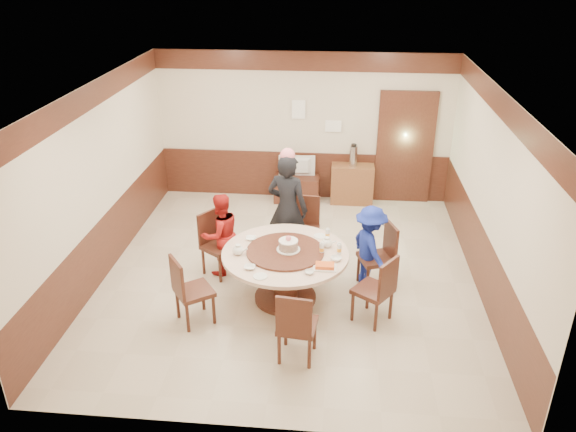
# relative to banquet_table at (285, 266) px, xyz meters

# --- Properties ---
(room) EXTENTS (6.00, 6.04, 2.84)m
(room) POSITION_rel_banquet_table_xyz_m (0.01, 0.66, 0.55)
(room) COLOR beige
(room) RESTS_ON ground
(banquet_table) EXTENTS (1.72, 1.72, 0.78)m
(banquet_table) POSITION_rel_banquet_table_xyz_m (0.00, 0.00, 0.00)
(banquet_table) COLOR #452015
(banquet_table) RESTS_ON ground
(chair_0) EXTENTS (0.57, 0.56, 0.97)m
(chair_0) POSITION_rel_banquet_table_xyz_m (1.27, 0.47, -0.23)
(chair_0) COLOR #452015
(chair_0) RESTS_ON ground
(chair_1) EXTENTS (0.48, 0.49, 0.97)m
(chair_1) POSITION_rel_banquet_table_xyz_m (0.18, 1.24, -0.23)
(chair_1) COLOR #452015
(chair_1) RESTS_ON ground
(chair_2) EXTENTS (0.62, 0.61, 0.97)m
(chair_2) POSITION_rel_banquet_table_xyz_m (-1.06, 0.61, -0.23)
(chair_2) COLOR #452015
(chair_2) RESTS_ON ground
(chair_3) EXTENTS (0.62, 0.61, 0.97)m
(chair_3) POSITION_rel_banquet_table_xyz_m (-1.14, -0.62, -0.23)
(chair_3) COLOR #452015
(chair_3) RESTS_ON ground
(chair_4) EXTENTS (0.49, 0.50, 0.97)m
(chair_4) POSITION_rel_banquet_table_xyz_m (0.26, -1.23, -0.23)
(chair_4) COLOR #452015
(chair_4) RESTS_ON ground
(chair_5) EXTENTS (0.62, 0.61, 0.97)m
(chair_5) POSITION_rel_banquet_table_xyz_m (1.20, -0.38, -0.23)
(chair_5) COLOR #452015
(chair_5) RESTS_ON ground
(person_standing) EXTENTS (0.74, 0.59, 1.75)m
(person_standing) POSITION_rel_banquet_table_xyz_m (-0.07, 1.11, 0.34)
(person_standing) COLOR black
(person_standing) RESTS_ON ground
(person_red) EXTENTS (0.78, 0.77, 1.27)m
(person_red) POSITION_rel_banquet_table_xyz_m (-1.02, 0.64, 0.10)
(person_red) COLOR #AB1916
(person_red) RESTS_ON ground
(person_blue) EXTENTS (0.77, 0.93, 1.25)m
(person_blue) POSITION_rel_banquet_table_xyz_m (1.16, 0.47, 0.09)
(person_blue) COLOR navy
(person_blue) RESTS_ON ground
(birthday_cake) EXTENTS (0.32, 0.32, 0.21)m
(birthday_cake) POSITION_rel_banquet_table_xyz_m (0.04, 0.02, 0.32)
(birthday_cake) COLOR white
(birthday_cake) RESTS_ON banquet_table
(teapot_left) EXTENTS (0.17, 0.15, 0.13)m
(teapot_left) POSITION_rel_banquet_table_xyz_m (-0.62, -0.11, 0.28)
(teapot_left) COLOR white
(teapot_left) RESTS_ON banquet_table
(teapot_right) EXTENTS (0.17, 0.15, 0.13)m
(teapot_right) POSITION_rel_banquet_table_xyz_m (0.55, 0.21, 0.28)
(teapot_right) COLOR white
(teapot_right) RESTS_ON banquet_table
(bowl_0) EXTENTS (0.15, 0.15, 0.04)m
(bowl_0) POSITION_rel_banquet_table_xyz_m (-0.52, 0.32, 0.23)
(bowl_0) COLOR white
(bowl_0) RESTS_ON banquet_table
(bowl_1) EXTENTS (0.12, 0.12, 0.04)m
(bowl_1) POSITION_rel_banquet_table_xyz_m (0.35, -0.52, 0.24)
(bowl_1) COLOR white
(bowl_1) RESTS_ON banquet_table
(bowl_2) EXTENTS (0.14, 0.14, 0.04)m
(bowl_2) POSITION_rel_banquet_table_xyz_m (-0.41, -0.47, 0.23)
(bowl_2) COLOR white
(bowl_2) RESTS_ON banquet_table
(bowl_3) EXTENTS (0.15, 0.15, 0.05)m
(bowl_3) POSITION_rel_banquet_table_xyz_m (0.69, -0.15, 0.24)
(bowl_3) COLOR white
(bowl_3) RESTS_ON banquet_table
(saucer_near) EXTENTS (0.18, 0.18, 0.01)m
(saucer_near) POSITION_rel_banquet_table_xyz_m (-0.25, -0.65, 0.22)
(saucer_near) COLOR white
(saucer_near) RESTS_ON banquet_table
(saucer_far) EXTENTS (0.18, 0.18, 0.01)m
(saucer_far) POSITION_rel_banquet_table_xyz_m (0.45, 0.50, 0.22)
(saucer_far) COLOR white
(saucer_far) RESTS_ON banquet_table
(shrimp_platter) EXTENTS (0.30, 0.20, 0.06)m
(shrimp_platter) POSITION_rel_banquet_table_xyz_m (0.55, -0.37, 0.24)
(shrimp_platter) COLOR white
(shrimp_platter) RESTS_ON banquet_table
(bottle_0) EXTENTS (0.06, 0.06, 0.16)m
(bottle_0) POSITION_rel_banquet_table_xyz_m (0.49, -0.00, 0.30)
(bottle_0) COLOR white
(bottle_0) RESTS_ON banquet_table
(bottle_1) EXTENTS (0.06, 0.06, 0.16)m
(bottle_1) POSITION_rel_banquet_table_xyz_m (0.72, 0.01, 0.30)
(bottle_1) COLOR white
(bottle_1) RESTS_ON banquet_table
(bottle_2) EXTENTS (0.06, 0.06, 0.16)m
(bottle_2) POSITION_rel_banquet_table_xyz_m (0.55, 0.42, 0.30)
(bottle_2) COLOR white
(bottle_2) RESTS_ON banquet_table
(tv_stand) EXTENTS (0.85, 0.45, 0.50)m
(tv_stand) POSITION_rel_banquet_table_xyz_m (-0.11, 3.39, -0.28)
(tv_stand) COLOR #452015
(tv_stand) RESTS_ON ground
(television) EXTENTS (0.70, 0.13, 0.40)m
(television) POSITION_rel_banquet_table_xyz_m (-0.11, 3.39, 0.17)
(television) COLOR gray
(television) RESTS_ON tv_stand
(side_cabinet) EXTENTS (0.80, 0.40, 0.75)m
(side_cabinet) POSITION_rel_banquet_table_xyz_m (0.95, 3.42, -0.16)
(side_cabinet) COLOR brown
(side_cabinet) RESTS_ON ground
(thermos) EXTENTS (0.15, 0.15, 0.38)m
(thermos) POSITION_rel_banquet_table_xyz_m (0.94, 3.42, 0.41)
(thermos) COLOR silver
(thermos) RESTS_ON side_cabinet
(notice_left) EXTENTS (0.25, 0.00, 0.35)m
(notice_left) POSITION_rel_banquet_table_xyz_m (-0.10, 3.60, 1.22)
(notice_left) COLOR white
(notice_left) RESTS_ON room
(notice_right) EXTENTS (0.30, 0.00, 0.22)m
(notice_right) POSITION_rel_banquet_table_xyz_m (0.55, 3.60, 0.92)
(notice_right) COLOR white
(notice_right) RESTS_ON room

